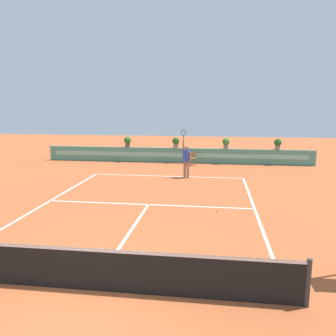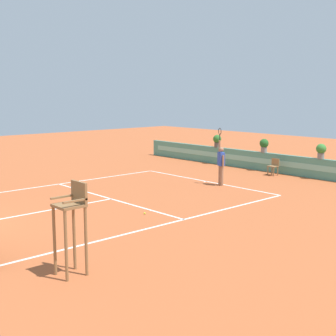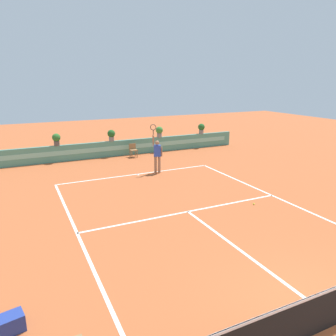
{
  "view_description": "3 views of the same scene",
  "coord_description": "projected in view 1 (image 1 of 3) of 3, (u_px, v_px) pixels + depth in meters",
  "views": [
    {
      "loc": [
        2.55,
        -6.43,
        3.92
      ],
      "look_at": [
        0.43,
        9.04,
        1.0
      ],
      "focal_mm": 36.68,
      "sensor_mm": 36.0,
      "label": 1
    },
    {
      "loc": [
        14.74,
        -3.96,
        4.09
      ],
      "look_at": [
        0.43,
        9.04,
        1.0
      ],
      "focal_mm": 49.75,
      "sensor_mm": 36.0,
      "label": 2
    },
    {
      "loc": [
        -5.56,
        -3.52,
        4.85
      ],
      "look_at": [
        0.43,
        9.04,
        1.0
      ],
      "focal_mm": 34.68,
      "sensor_mm": 36.0,
      "label": 3
    }
  ],
  "objects": [
    {
      "name": "potted_plant_centre",
      "position": [
        176.0,
        142.0,
        23.04
      ],
      "size": [
        0.48,
        0.48,
        0.72
      ],
      "color": "gray",
      "rests_on": "back_wall_barrier"
    },
    {
      "name": "tennis_ball_near_baseline",
      "position": [
        217.0,
        211.0,
        12.69
      ],
      "size": [
        0.07,
        0.07,
        0.07
      ],
      "primitive_type": "sphere",
      "color": "#CCE033",
      "rests_on": "ground"
    },
    {
      "name": "ball_kid_chair",
      "position": [
        192.0,
        158.0,
        22.34
      ],
      "size": [
        0.44,
        0.44,
        0.85
      ],
      "color": "olive",
      "rests_on": "ground"
    },
    {
      "name": "potted_plant_far_right",
      "position": [
        278.0,
        143.0,
        22.15
      ],
      "size": [
        0.48,
        0.48,
        0.72
      ],
      "color": "gray",
      "rests_on": "back_wall_barrier"
    },
    {
      "name": "potted_plant_right",
      "position": [
        226.0,
        143.0,
        22.59
      ],
      "size": [
        0.48,
        0.48,
        0.72
      ],
      "color": "gray",
      "rests_on": "back_wall_barrier"
    },
    {
      "name": "tennis_player",
      "position": [
        186.0,
        158.0,
        18.38
      ],
      "size": [
        0.57,
        0.35,
        2.58
      ],
      "color": "#9E7051",
      "rests_on": "ground"
    },
    {
      "name": "back_wall_barrier",
      "position": [
        177.0,
        155.0,
        23.19
      ],
      "size": [
        18.0,
        0.21,
        1.0
      ],
      "color": "#4C8E7A",
      "rests_on": "ground"
    },
    {
      "name": "net",
      "position": [
        90.0,
        268.0,
        7.23
      ],
      "size": [
        8.92,
        0.1,
        1.0
      ],
      "color": "#333333",
      "rests_on": "ground"
    },
    {
      "name": "court_lines",
      "position": [
        150.0,
        202.0,
        13.87
      ],
      "size": [
        8.32,
        11.94,
        0.01
      ],
      "color": "white",
      "rests_on": "ground"
    },
    {
      "name": "potted_plant_left",
      "position": [
        128.0,
        141.0,
        23.48
      ],
      "size": [
        0.48,
        0.48,
        0.72
      ],
      "color": "#514C47",
      "rests_on": "back_wall_barrier"
    },
    {
      "name": "ground_plane",
      "position": [
        146.0,
        208.0,
        13.17
      ],
      "size": [
        60.0,
        60.0,
        0.0
      ],
      "primitive_type": "plane",
      "color": "#B2562D"
    }
  ]
}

